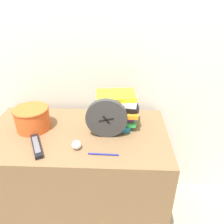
{
  "coord_description": "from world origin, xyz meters",
  "views": [
    {
      "loc": [
        0.25,
        -0.74,
        1.43
      ],
      "look_at": [
        0.21,
        0.31,
        0.86
      ],
      "focal_mm": 35.0,
      "sensor_mm": 36.0,
      "label": 1
    }
  ],
  "objects": [
    {
      "name": "desk",
      "position": [
        0.0,
        0.29,
        0.37
      ],
      "size": [
        1.05,
        0.57,
        0.74
      ],
      "color": "brown",
      "rests_on": "ground_plane"
    },
    {
      "name": "book_stack",
      "position": [
        0.24,
        0.37,
        0.84
      ],
      "size": [
        0.25,
        0.2,
        0.21
      ],
      "color": "#2D9ED1",
      "rests_on": "desk"
    },
    {
      "name": "wall_back",
      "position": [
        0.0,
        0.64,
        1.2
      ],
      "size": [
        6.0,
        0.04,
        2.4
      ],
      "color": "silver",
      "rests_on": "ground_plane"
    },
    {
      "name": "pen",
      "position": [
        0.17,
        0.1,
        0.74
      ],
      "size": [
        0.15,
        0.01,
        0.01
      ],
      "color": "navy",
      "rests_on": "desk"
    },
    {
      "name": "tv_remote",
      "position": [
        -0.17,
        0.14,
        0.75
      ],
      "size": [
        0.12,
        0.19,
        0.02
      ],
      "color": "black",
      "rests_on": "desk"
    },
    {
      "name": "desk_clock",
      "position": [
        0.18,
        0.26,
        0.85
      ],
      "size": [
        0.22,
        0.04,
        0.22
      ],
      "color": "#333333",
      "rests_on": "desk"
    },
    {
      "name": "crumpled_paper_ball",
      "position": [
        0.03,
        0.14,
        0.76
      ],
      "size": [
        0.05,
        0.05,
        0.05
      ],
      "color": "white",
      "rests_on": "desk"
    },
    {
      "name": "basket",
      "position": [
        -0.25,
        0.32,
        0.81
      ],
      "size": [
        0.2,
        0.2,
        0.13
      ],
      "color": "#E05623",
      "rests_on": "desk"
    }
  ]
}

